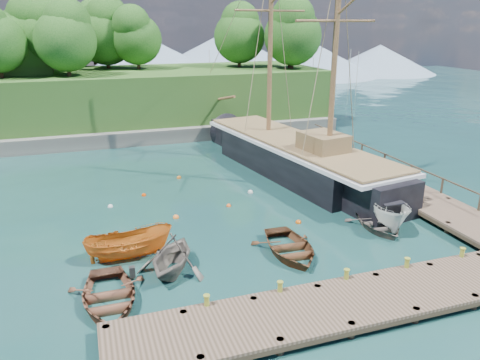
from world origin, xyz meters
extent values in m
plane|color=#13322F|center=(0.00, 0.00, 0.00)|extent=(160.00, 160.00, 0.00)
cube|color=#463728|center=(2.00, -6.50, 0.54)|extent=(20.00, 3.20, 0.12)
cube|color=black|center=(2.00, -6.50, 0.38)|extent=(20.00, 3.20, 0.20)
cylinder|color=black|center=(-7.70, -5.20, 0.05)|extent=(0.28, 0.28, 1.10)
cube|color=#463728|center=(11.50, 7.00, 0.54)|extent=(3.20, 24.00, 0.12)
cube|color=black|center=(11.50, 7.00, 0.38)|extent=(3.20, 24.00, 0.20)
cylinder|color=black|center=(10.20, 18.70, 0.05)|extent=(0.28, 0.28, 1.10)
cylinder|color=black|center=(12.80, 18.70, 0.05)|extent=(0.28, 0.28, 1.10)
cylinder|color=olive|center=(-4.00, -5.10, 0.00)|extent=(0.26, 0.26, 0.45)
cylinder|color=olive|center=(-1.00, -5.10, 0.00)|extent=(0.26, 0.26, 0.45)
cylinder|color=olive|center=(2.00, -5.10, 0.00)|extent=(0.26, 0.26, 0.45)
cylinder|color=olive|center=(5.00, -5.10, 0.00)|extent=(0.26, 0.26, 0.45)
cylinder|color=olive|center=(8.00, -5.10, 0.00)|extent=(0.26, 0.26, 0.45)
imported|color=brown|center=(-7.49, -2.89, 0.00)|extent=(3.25, 4.53, 0.93)
imported|color=#655D55|center=(-4.59, -1.20, 0.00)|extent=(4.57, 4.76, 1.94)
imported|color=#4F2E1A|center=(1.18, -1.29, 0.00)|extent=(3.36, 4.54, 0.91)
imported|color=#58504A|center=(7.00, -0.11, 0.00)|extent=(3.12, 4.12, 0.80)
imported|color=orange|center=(-6.26, 0.78, 0.00)|extent=(4.18, 1.61, 1.61)
imported|color=silver|center=(7.77, 0.28, 0.00)|extent=(3.23, 5.17, 1.87)
cube|color=black|center=(6.83, 10.26, 0.75)|extent=(7.16, 15.43, 3.09)
cube|color=black|center=(5.28, 19.68, 0.75)|extent=(3.37, 5.03, 2.78)
cube|color=black|center=(8.21, 1.89, 0.75)|extent=(3.95, 4.31, 2.93)
cube|color=silver|center=(6.83, 10.26, 2.26)|extent=(7.97, 20.05, 0.25)
cube|color=brown|center=(6.83, 10.26, 2.51)|extent=(7.47, 19.56, 0.12)
cube|color=brown|center=(7.35, 7.12, 3.11)|extent=(2.86, 3.35, 1.20)
cylinder|color=brown|center=(4.71, 23.19, 3.71)|extent=(1.35, 6.84, 1.69)
cylinder|color=brown|center=(6.21, 14.03, 10.70)|extent=(0.36, 0.36, 16.39)
cylinder|color=brown|center=(7.45, 6.49, 10.05)|extent=(0.36, 0.36, 15.08)
cylinder|color=#8C7A59|center=(5.22, 20.09, 10.98)|extent=(1.89, 11.19, 9.52)
sphere|color=silver|center=(-6.00, 2.70, 0.00)|extent=(0.29, 0.29, 0.29)
sphere|color=orange|center=(-3.21, 4.85, 0.00)|extent=(0.36, 0.36, 0.36)
sphere|color=#EA591C|center=(0.22, 5.58, 0.00)|extent=(0.30, 0.30, 0.30)
sphere|color=silver|center=(2.29, 7.42, 0.00)|extent=(0.35, 0.35, 0.35)
sphere|color=#DB3B00|center=(-4.48, 9.13, 0.00)|extent=(0.29, 0.29, 0.29)
sphere|color=orange|center=(-1.57, 11.91, 0.00)|extent=(0.34, 0.34, 0.34)
sphere|color=silver|center=(-6.69, 7.79, 0.00)|extent=(0.32, 0.32, 0.32)
sphere|color=#D1530A|center=(3.19, 1.94, 0.00)|extent=(0.34, 0.34, 0.34)
cube|color=#474744|center=(-8.00, 24.00, 0.60)|extent=(50.00, 4.00, 1.40)
cube|color=#284F17|center=(-8.00, 30.00, 3.00)|extent=(50.00, 14.00, 6.00)
cylinder|color=#382616|center=(-14.18, 26.81, 6.70)|extent=(0.36, 0.36, 1.40)
cylinder|color=#382616|center=(13.91, 26.65, 6.70)|extent=(0.36, 0.36, 1.40)
sphere|color=#154B15|center=(13.91, 26.65, 9.30)|extent=(6.00, 6.00, 6.00)
cylinder|color=#382616|center=(-1.61, 31.21, 6.70)|extent=(0.36, 0.36, 1.40)
sphere|color=#154B15|center=(-1.61, 31.21, 9.00)|extent=(5.13, 5.13, 5.13)
cylinder|color=#382616|center=(-10.15, 30.20, 6.70)|extent=(0.36, 0.36, 1.40)
sphere|color=#154B15|center=(-10.15, 30.20, 9.24)|extent=(5.82, 5.82, 5.82)
cylinder|color=#382616|center=(-4.58, 33.35, 6.70)|extent=(0.36, 0.36, 1.40)
sphere|color=#154B15|center=(-4.58, 33.35, 9.32)|extent=(6.05, 6.05, 6.05)
cylinder|color=#382616|center=(14.09, 27.65, 6.70)|extent=(0.36, 0.36, 1.40)
sphere|color=#154B15|center=(14.09, 27.65, 8.87)|extent=(4.77, 4.77, 4.77)
cylinder|color=#382616|center=(-8.51, 26.55, 6.70)|extent=(0.36, 0.36, 1.40)
sphere|color=#154B15|center=(-8.51, 26.55, 9.11)|extent=(5.47, 5.47, 5.47)
cylinder|color=#382616|center=(9.27, 30.39, 6.70)|extent=(0.36, 0.36, 1.40)
sphere|color=#154B15|center=(9.27, 30.39, 9.14)|extent=(5.55, 5.55, 5.55)
cylinder|color=#382616|center=(-10.01, 37.76, 6.70)|extent=(0.36, 0.36, 1.40)
sphere|color=#154B15|center=(-10.01, 37.76, 9.39)|extent=(6.25, 6.25, 6.25)
cylinder|color=#382616|center=(-5.73, 38.37, 6.70)|extent=(0.36, 0.36, 1.40)
sphere|color=#154B15|center=(-5.73, 38.37, 9.26)|extent=(5.89, 5.89, 5.89)
cylinder|color=#382616|center=(-11.90, 31.02, 6.70)|extent=(0.36, 0.36, 1.40)
sphere|color=#154B15|center=(-11.90, 31.02, 9.33)|extent=(6.08, 6.08, 6.08)
cone|color=#728CA5|center=(20.00, 70.00, 4.50)|extent=(36.00, 36.00, 9.00)
cone|color=#728CA5|center=(38.00, 70.00, 3.50)|extent=(28.00, 28.00, 7.00)
cone|color=#728CA5|center=(5.00, 70.00, 4.00)|extent=(32.00, 32.00, 8.00)
cone|color=#728CA5|center=(55.00, 70.00, 3.00)|extent=(24.00, 24.00, 6.00)
camera|label=1|loc=(-7.69, -19.89, 10.77)|focal=35.00mm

